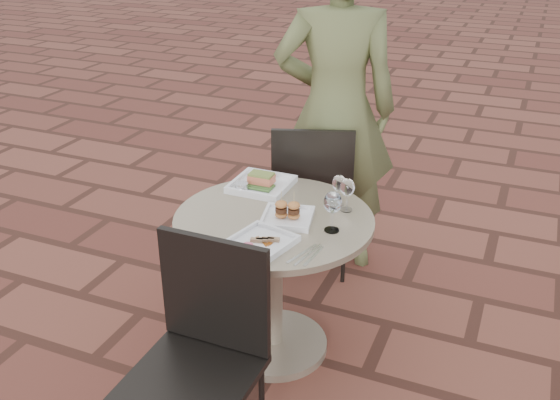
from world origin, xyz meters
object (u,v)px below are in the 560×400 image
at_px(diner, 336,111).
at_px(plate_salmon, 261,184).
at_px(chair_far, 312,188).
at_px(chair_near, 203,342).
at_px(plate_sliders, 287,215).
at_px(plate_tuna, 262,241).
at_px(cafe_table, 274,264).

xyz_separation_m(diner, plate_salmon, (-0.16, -0.66, -0.20)).
distance_m(chair_far, chair_near, 1.42).
xyz_separation_m(plate_sliders, plate_tuna, (-0.02, -0.24, -0.01)).
bearing_deg(chair_near, plate_salmon, 101.67).
distance_m(cafe_table, diner, 1.03).
relative_size(plate_salmon, plate_tuna, 0.99).
height_order(chair_far, diner, diner).
bearing_deg(diner, chair_far, 53.90).
distance_m(plate_salmon, plate_sliders, 0.37).
height_order(diner, plate_sliders, diner).
bearing_deg(plate_sliders, diner, 95.56).
height_order(chair_far, plate_sliders, chair_far).
bearing_deg(chair_near, cafe_table, 91.37).
bearing_deg(plate_tuna, cafe_table, 101.92).
bearing_deg(chair_far, cafe_table, 77.37).
relative_size(diner, plate_sliders, 7.30).
height_order(cafe_table, plate_sliders, plate_sliders).
bearing_deg(cafe_table, chair_far, 96.20).
xyz_separation_m(diner, plate_tuna, (0.07, -1.17, -0.20)).
relative_size(chair_near, plate_sliders, 3.58).
relative_size(diner, plate_tuna, 6.78).
bearing_deg(plate_sliders, cafe_table, 177.66).
bearing_deg(plate_tuna, diner, 93.65).
xyz_separation_m(chair_near, diner, (-0.04, 1.62, 0.40)).
distance_m(diner, plate_sliders, 0.95).
relative_size(chair_near, plate_salmon, 3.37).
distance_m(chair_near, plate_sliders, 0.72).
bearing_deg(cafe_table, plate_sliders, -2.34).
xyz_separation_m(plate_salmon, plate_sliders, (0.25, -0.27, 0.01)).
bearing_deg(plate_salmon, chair_near, -78.45).
xyz_separation_m(chair_near, plate_sliders, (0.05, 0.69, 0.21)).
xyz_separation_m(cafe_table, chair_far, (-0.08, 0.72, 0.07)).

